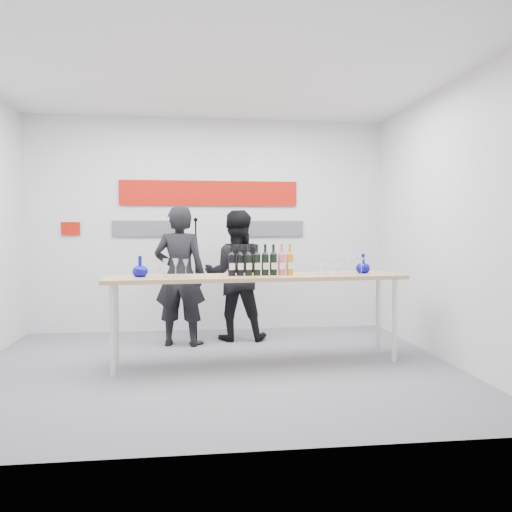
{
  "coord_description": "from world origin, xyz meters",
  "views": [
    {
      "loc": [
        -0.21,
        -5.13,
        1.43
      ],
      "look_at": [
        0.45,
        0.22,
        1.15
      ],
      "focal_mm": 35.0,
      "sensor_mm": 36.0,
      "label": 1
    }
  ],
  "objects_px": {
    "mic_stand": "(196,306)",
    "tasting_table": "(257,282)",
    "presenter_left": "(180,276)",
    "presenter_right": "(236,275)"
  },
  "relations": [
    {
      "from": "presenter_left",
      "to": "mic_stand",
      "type": "height_order",
      "value": "presenter_left"
    },
    {
      "from": "presenter_left",
      "to": "mic_stand",
      "type": "xyz_separation_m",
      "value": [
        0.2,
        0.06,
        -0.39
      ]
    },
    {
      "from": "mic_stand",
      "to": "presenter_left",
      "type": "bearing_deg",
      "value": -166.81
    },
    {
      "from": "tasting_table",
      "to": "presenter_right",
      "type": "height_order",
      "value": "presenter_right"
    },
    {
      "from": "tasting_table",
      "to": "mic_stand",
      "type": "xyz_separation_m",
      "value": [
        -0.64,
        1.01,
        -0.4
      ]
    },
    {
      "from": "mic_stand",
      "to": "tasting_table",
      "type": "bearing_deg",
      "value": -62.19
    },
    {
      "from": "tasting_table",
      "to": "presenter_right",
      "type": "xyz_separation_m",
      "value": [
        -0.13,
        1.2,
        -0.04
      ]
    },
    {
      "from": "presenter_left",
      "to": "mic_stand",
      "type": "relative_size",
      "value": 1.1
    },
    {
      "from": "presenter_left",
      "to": "presenter_right",
      "type": "height_order",
      "value": "presenter_left"
    },
    {
      "from": "presenter_left",
      "to": "presenter_right",
      "type": "bearing_deg",
      "value": -151.02
    }
  ]
}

